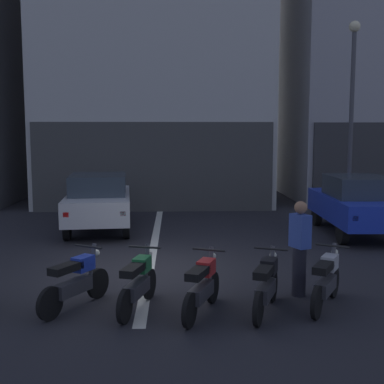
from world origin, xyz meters
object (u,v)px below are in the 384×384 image
at_px(car_silver_crossing_near, 99,200).
at_px(motorcycle_blue_row_leftmost, 76,281).
at_px(motorcycle_green_row_left_mid, 138,282).
at_px(motorcycle_red_row_centre, 202,286).
at_px(car_red_down_street, 190,177).
at_px(car_blue_parked_kerbside, 357,203).
at_px(motorcycle_black_row_right_mid, 266,284).
at_px(street_lamp, 352,99).
at_px(person_by_motorcycles, 300,248).
at_px(motorcycle_silver_row_rightmost, 326,280).

bearing_deg(car_silver_crossing_near, motorcycle_blue_row_leftmost, -84.80).
height_order(motorcycle_blue_row_leftmost, motorcycle_green_row_left_mid, same).
height_order(motorcycle_blue_row_leftmost, motorcycle_red_row_centre, same).
distance_m(car_silver_crossing_near, car_red_down_street, 7.84).
relative_size(car_blue_parked_kerbside, motorcycle_black_row_right_mid, 2.64).
bearing_deg(street_lamp, motorcycle_red_row_centre, -121.85).
height_order(motorcycle_blue_row_leftmost, person_by_motorcycles, person_by_motorcycles).
bearing_deg(motorcycle_silver_row_rightmost, street_lamp, 68.54).
height_order(motorcycle_blue_row_leftmost, motorcycle_black_row_right_mid, same).
relative_size(motorcycle_red_row_centre, person_by_motorcycles, 0.95).
bearing_deg(motorcycle_green_row_left_mid, street_lamp, 52.78).
xyz_separation_m(car_red_down_street, motorcycle_blue_row_leftmost, (-2.27, -13.81, -0.43)).
bearing_deg(motorcycle_red_row_centre, car_silver_crossing_near, 110.98).
distance_m(motorcycle_black_row_right_mid, motorcycle_silver_row_rightmost, 1.04).
xyz_separation_m(car_silver_crossing_near, motorcycle_green_row_left_mid, (1.61, -6.63, -0.43)).
distance_m(car_blue_parked_kerbside, motorcycle_red_row_centre, 7.59).
bearing_deg(motorcycle_red_row_centre, motorcycle_black_row_right_mid, 1.80).
height_order(car_blue_parked_kerbside, person_by_motorcycles, person_by_motorcycles).
xyz_separation_m(car_silver_crossing_near, street_lamp, (7.92, 1.68, 3.01)).
relative_size(car_silver_crossing_near, motorcycle_green_row_left_mid, 2.61).
height_order(motorcycle_green_row_left_mid, motorcycle_black_row_right_mid, same).
bearing_deg(street_lamp, car_red_down_street, 132.01).
bearing_deg(motorcycle_green_row_left_mid, motorcycle_black_row_right_mid, -5.12).
xyz_separation_m(car_red_down_street, motorcycle_silver_row_rightmost, (1.80, -13.90, -0.43)).
bearing_deg(motorcycle_silver_row_rightmost, person_by_motorcycles, 117.36).
distance_m(motorcycle_blue_row_leftmost, motorcycle_silver_row_rightmost, 4.07).
height_order(car_blue_parked_kerbside, motorcycle_blue_row_leftmost, car_blue_parked_kerbside).
bearing_deg(street_lamp, car_blue_parked_kerbside, -104.25).
height_order(street_lamp, motorcycle_blue_row_leftmost, street_lamp).
xyz_separation_m(car_red_down_street, motorcycle_black_row_right_mid, (0.78, -14.10, -0.43)).
height_order(motorcycle_silver_row_rightmost, person_by_motorcycles, person_by_motorcycles).
relative_size(motorcycle_red_row_centre, motorcycle_silver_row_rightmost, 1.07).
bearing_deg(motorcycle_blue_row_leftmost, car_blue_parked_kerbside, 40.28).
xyz_separation_m(car_red_down_street, street_lamp, (5.06, -5.61, 3.01)).
xyz_separation_m(motorcycle_red_row_centre, motorcycle_black_row_right_mid, (1.02, 0.03, 0.00)).
bearing_deg(motorcycle_red_row_centre, person_by_motorcycles, 25.23).
distance_m(motorcycle_green_row_left_mid, motorcycle_red_row_centre, 1.04).
bearing_deg(motorcycle_red_row_centre, motorcycle_green_row_left_mid, 168.12).
bearing_deg(car_red_down_street, street_lamp, -47.99).
height_order(motorcycle_green_row_left_mid, motorcycle_silver_row_rightmost, same).
distance_m(car_blue_parked_kerbside, car_red_down_street, 9.27).
height_order(street_lamp, motorcycle_green_row_left_mid, street_lamp).
distance_m(car_blue_parked_kerbside, street_lamp, 3.99).
bearing_deg(car_red_down_street, car_silver_crossing_near, -111.40).
distance_m(motorcycle_blue_row_leftmost, motorcycle_green_row_left_mid, 1.02).
bearing_deg(motorcycle_blue_row_leftmost, motorcycle_black_row_right_mid, -5.46).
distance_m(car_silver_crossing_near, car_blue_parked_kerbside, 7.32).
xyz_separation_m(car_silver_crossing_near, motorcycle_red_row_centre, (2.62, -6.84, -0.43)).
bearing_deg(motorcycle_green_row_left_mid, person_by_motorcycles, 12.35).
distance_m(car_red_down_street, motorcycle_black_row_right_mid, 14.13).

